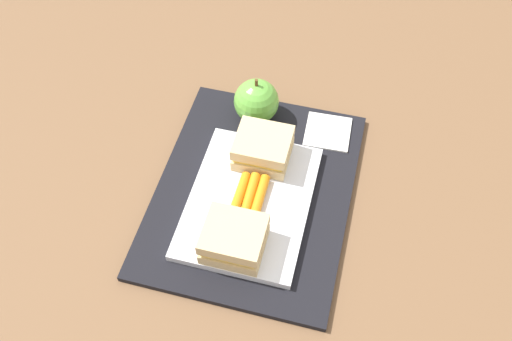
{
  "coord_description": "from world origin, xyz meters",
  "views": [
    {
      "loc": [
        -0.44,
        -0.12,
        0.69
      ],
      "look_at": [
        0.01,
        0.0,
        0.04
      ],
      "focal_mm": 39.05,
      "sensor_mm": 36.0,
      "label": 1
    }
  ],
  "objects_px": {
    "food_tray": "(249,202)",
    "carrot_sticks_bundle": "(250,197)",
    "paper_napkin": "(328,132)",
    "sandwich_half_left": "(234,239)",
    "sandwich_half_right": "(263,148)",
    "apple": "(256,101)"
  },
  "relations": [
    {
      "from": "apple",
      "to": "paper_napkin",
      "type": "xyz_separation_m",
      "value": [
        -0.0,
        -0.12,
        -0.03
      ]
    },
    {
      "from": "sandwich_half_left",
      "to": "sandwich_half_right",
      "type": "bearing_deg",
      "value": 0.0
    },
    {
      "from": "sandwich_half_left",
      "to": "apple",
      "type": "distance_m",
      "value": 0.24
    },
    {
      "from": "food_tray",
      "to": "sandwich_half_left",
      "type": "relative_size",
      "value": 2.88
    },
    {
      "from": "food_tray",
      "to": "sandwich_half_right",
      "type": "distance_m",
      "value": 0.08
    },
    {
      "from": "sandwich_half_left",
      "to": "carrot_sticks_bundle",
      "type": "bearing_deg",
      "value": -0.18
    },
    {
      "from": "sandwich_half_left",
      "to": "sandwich_half_right",
      "type": "height_order",
      "value": "same"
    },
    {
      "from": "food_tray",
      "to": "paper_napkin",
      "type": "distance_m",
      "value": 0.18
    },
    {
      "from": "sandwich_half_left",
      "to": "apple",
      "type": "bearing_deg",
      "value": 7.55
    },
    {
      "from": "sandwich_half_right",
      "to": "paper_napkin",
      "type": "distance_m",
      "value": 0.12
    },
    {
      "from": "sandwich_half_left",
      "to": "sandwich_half_right",
      "type": "relative_size",
      "value": 1.0
    },
    {
      "from": "apple",
      "to": "sandwich_half_right",
      "type": "bearing_deg",
      "value": -159.59
    },
    {
      "from": "apple",
      "to": "paper_napkin",
      "type": "bearing_deg",
      "value": -92.08
    },
    {
      "from": "sandwich_half_left",
      "to": "carrot_sticks_bundle",
      "type": "relative_size",
      "value": 1.05
    },
    {
      "from": "sandwich_half_right",
      "to": "paper_napkin",
      "type": "relative_size",
      "value": 1.14
    },
    {
      "from": "food_tray",
      "to": "apple",
      "type": "height_order",
      "value": "apple"
    },
    {
      "from": "food_tray",
      "to": "carrot_sticks_bundle",
      "type": "relative_size",
      "value": 3.01
    },
    {
      "from": "carrot_sticks_bundle",
      "to": "paper_napkin",
      "type": "height_order",
      "value": "carrot_sticks_bundle"
    },
    {
      "from": "carrot_sticks_bundle",
      "to": "apple",
      "type": "height_order",
      "value": "apple"
    },
    {
      "from": "food_tray",
      "to": "sandwich_half_right",
      "type": "height_order",
      "value": "sandwich_half_right"
    },
    {
      "from": "sandwich_half_right",
      "to": "paper_napkin",
      "type": "height_order",
      "value": "sandwich_half_right"
    },
    {
      "from": "sandwich_half_left",
      "to": "paper_napkin",
      "type": "bearing_deg",
      "value": -19.75
    }
  ]
}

